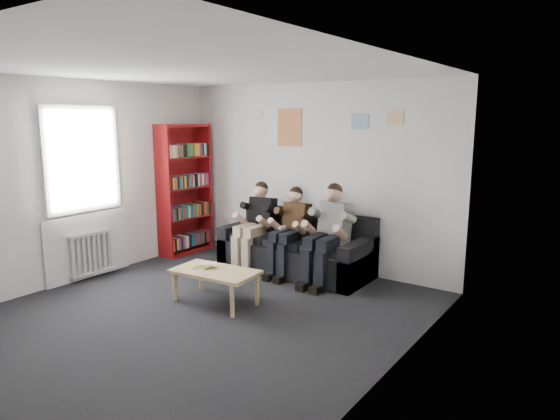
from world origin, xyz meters
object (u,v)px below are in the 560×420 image
object	(u,v)px
bookshelf	(185,189)
person_right	(327,235)
person_middle	(289,231)
sofa	(297,251)
person_left	(254,225)
coffee_table	(215,274)

from	to	relation	value
bookshelf	person_right	world-z (taller)	bookshelf
person_middle	sofa	bearing A→B (deg)	88.99
sofa	person_right	world-z (taller)	person_right
person_left	person_middle	distance (m)	0.61
bookshelf	person_middle	world-z (taller)	bookshelf
coffee_table	person_left	size ratio (longest dim) A/B	0.80
coffee_table	person_right	size ratio (longest dim) A/B	0.76
bookshelf	sofa	bearing A→B (deg)	5.72
sofa	bookshelf	xyz separation A→B (m)	(-2.07, -0.16, 0.74)
coffee_table	person_left	bearing A→B (deg)	109.42
coffee_table	person_right	distance (m)	1.61
coffee_table	sofa	bearing A→B (deg)	85.73
person_left	person_right	xyz separation A→B (m)	(1.23, -0.00, 0.03)
sofa	person_right	xyz separation A→B (m)	(0.61, -0.20, 0.36)
person_middle	person_right	distance (m)	0.61
coffee_table	person_middle	distance (m)	1.43
person_right	person_left	bearing A→B (deg)	-171.70
coffee_table	person_right	bearing A→B (deg)	62.32
sofa	bookshelf	distance (m)	2.20
sofa	person_right	size ratio (longest dim) A/B	1.64
person_right	bookshelf	bearing A→B (deg)	-172.42
sofa	coffee_table	distance (m)	1.60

